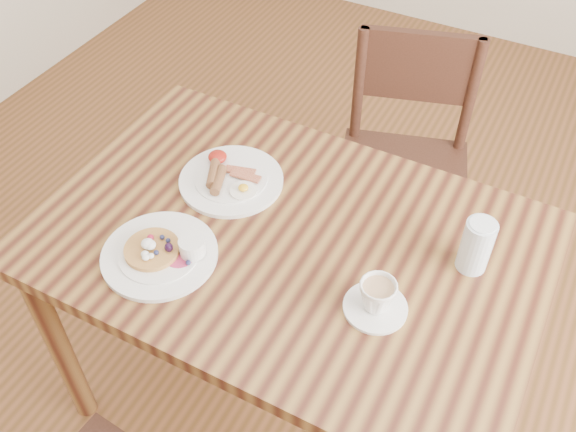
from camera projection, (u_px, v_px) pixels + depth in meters
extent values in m
plane|color=brown|center=(288.00, 393.00, 2.07)|extent=(5.00, 5.00, 0.00)
cube|color=brown|center=(288.00, 242.00, 1.54)|extent=(1.20, 0.80, 0.04)
cylinder|color=brown|center=(59.00, 346.00, 1.78)|extent=(0.06, 0.06, 0.71)
cylinder|color=brown|center=(508.00, 316.00, 1.85)|extent=(0.06, 0.06, 0.71)
cylinder|color=brown|center=(195.00, 195.00, 2.20)|extent=(0.06, 0.06, 0.71)
cube|color=#3B1F15|center=(402.00, 179.00, 2.12)|extent=(0.52, 0.52, 0.04)
cylinder|color=#3B1F15|center=(336.00, 258.00, 2.19)|extent=(0.04, 0.04, 0.43)
cylinder|color=#3B1F15|center=(443.00, 273.00, 2.14)|extent=(0.04, 0.04, 0.43)
cylinder|color=#3B1F15|center=(349.00, 187.00, 2.43)|extent=(0.04, 0.04, 0.43)
cylinder|color=#3B1F15|center=(445.00, 200.00, 2.39)|extent=(0.04, 0.04, 0.43)
cylinder|color=#3B1F15|center=(470.00, 99.00, 2.06)|extent=(0.04, 0.04, 0.43)
cylinder|color=#3B1F15|center=(359.00, 87.00, 2.11)|extent=(0.04, 0.04, 0.43)
cube|color=#3B1F15|center=(418.00, 66.00, 2.03)|extent=(0.37, 0.14, 0.24)
cylinder|color=white|center=(160.00, 255.00, 1.48)|extent=(0.27, 0.27, 0.01)
cylinder|color=white|center=(159.00, 253.00, 1.48)|extent=(0.19, 0.19, 0.01)
cylinder|color=#B22D59|center=(180.00, 256.00, 1.46)|extent=(0.07, 0.07, 0.00)
cylinder|color=#C68C47|center=(152.00, 249.00, 1.47)|extent=(0.13, 0.13, 0.01)
ellipsoid|color=white|center=(148.00, 245.00, 1.46)|extent=(0.03, 0.03, 0.02)
ellipsoid|color=white|center=(147.00, 256.00, 1.44)|extent=(0.02, 0.02, 0.01)
cylinder|color=white|center=(192.00, 247.00, 1.46)|extent=(0.06, 0.06, 0.04)
cylinder|color=#591E07|center=(191.00, 242.00, 1.45)|extent=(0.05, 0.05, 0.00)
sphere|color=black|center=(166.00, 245.00, 1.46)|extent=(0.02, 0.02, 0.02)
sphere|color=#1E234C|center=(170.00, 238.00, 1.48)|extent=(0.01, 0.01, 0.01)
sphere|color=#1E234C|center=(160.00, 232.00, 1.50)|extent=(0.01, 0.01, 0.01)
sphere|color=#B21938|center=(152.00, 240.00, 1.48)|extent=(0.02, 0.02, 0.02)
sphere|color=black|center=(147.00, 247.00, 1.46)|extent=(0.02, 0.02, 0.02)
sphere|color=#1E234C|center=(157.00, 255.00, 1.44)|extent=(0.01, 0.01, 0.01)
sphere|color=#1E234C|center=(171.00, 274.00, 1.42)|extent=(0.01, 0.01, 0.01)
sphere|color=#B21938|center=(186.00, 265.00, 1.44)|extent=(0.01, 0.01, 0.01)
cylinder|color=white|center=(231.00, 180.00, 1.66)|extent=(0.27, 0.27, 0.01)
cylinder|color=white|center=(231.00, 178.00, 1.65)|extent=(0.19, 0.19, 0.01)
cylinder|color=brown|center=(213.00, 173.00, 1.64)|extent=(0.06, 0.10, 0.03)
cylinder|color=brown|center=(219.00, 180.00, 1.63)|extent=(0.06, 0.10, 0.03)
cube|color=maroon|center=(240.00, 171.00, 1.66)|extent=(0.08, 0.04, 0.01)
cube|color=maroon|center=(246.00, 176.00, 1.64)|extent=(0.08, 0.03, 0.01)
cylinder|color=white|center=(243.00, 191.00, 1.61)|extent=(0.07, 0.07, 0.00)
ellipsoid|color=yellow|center=(243.00, 188.00, 1.61)|extent=(0.03, 0.03, 0.01)
ellipsoid|color=#A5190F|center=(218.00, 157.00, 1.69)|extent=(0.05, 0.05, 0.03)
cylinder|color=white|center=(375.00, 307.00, 1.38)|extent=(0.14, 0.14, 0.01)
imported|color=white|center=(377.00, 296.00, 1.35)|extent=(0.11, 0.11, 0.08)
cylinder|color=tan|center=(378.00, 288.00, 1.33)|extent=(0.07, 0.07, 0.00)
cylinder|color=silver|center=(476.00, 246.00, 1.42)|extent=(0.07, 0.07, 0.14)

